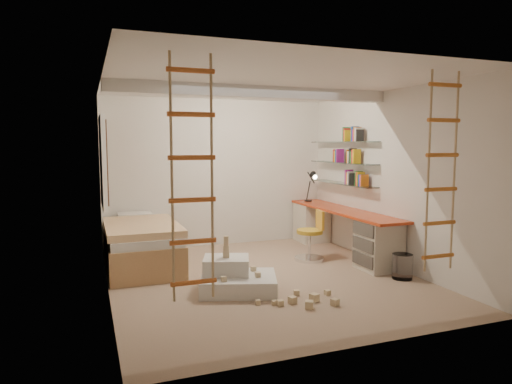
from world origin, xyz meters
name	(u,v)px	position (x,y,z in m)	size (l,w,h in m)	color
floor	(264,278)	(0.00, 0.00, 0.00)	(4.50, 4.50, 0.00)	#9E8266
ceiling_beam	(256,92)	(0.00, 0.30, 2.52)	(4.00, 0.18, 0.16)	white
window_frame	(103,162)	(-1.97, 1.50, 1.55)	(0.06, 1.15, 1.35)	white
window_blind	(106,162)	(-1.93, 1.50, 1.55)	(0.02, 1.00, 1.20)	#4C2D1E
rope_ladder_left	(192,179)	(-1.35, -1.75, 1.52)	(0.41, 0.04, 2.13)	#BD5020
rope_ladder_right	(442,172)	(1.35, -1.75, 1.52)	(0.41, 0.04, 2.13)	#C26F21
waste_bin	(402,266)	(1.75, -0.66, 0.17)	(0.27, 0.27, 0.34)	white
desk	(341,230)	(1.72, 0.86, 0.40)	(0.56, 2.80, 0.75)	red
shelves	(342,163)	(1.87, 1.13, 1.50)	(0.25, 1.80, 0.71)	white
bed	(141,244)	(-1.48, 1.23, 0.33)	(1.02, 2.00, 0.69)	#AD7F51
task_lamp	(312,181)	(1.67, 1.82, 1.14)	(0.14, 0.36, 0.57)	black
swivel_chair	(311,242)	(1.05, 0.66, 0.29)	(0.54, 0.54, 0.79)	gold
play_platform	(235,278)	(-0.52, -0.36, 0.16)	(1.10, 0.97, 0.41)	silver
toy_blocks	(272,282)	(-0.19, -0.75, 0.19)	(1.27, 1.08, 0.68)	#CCB284
books	(342,157)	(1.87, 1.13, 1.59)	(0.14, 0.70, 0.92)	orange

